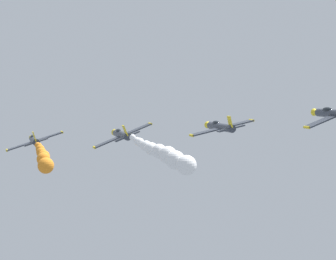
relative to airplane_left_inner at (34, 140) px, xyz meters
The scene contains 6 objects.
airplane_left_inner is the anchor object (origin of this frame).
smoke_trail_left_inner 16.83m from the airplane_left_inner, 89.73° to the right, with size 2.19×14.26×3.35m.
airplane_right_inner 16.50m from the airplane_left_inner, 41.97° to the right, with size 9.01×10.35×3.87m.
smoke_trail_right_inner 33.58m from the airplane_left_inner, 65.13° to the right, with size 4.63×18.05×3.82m.
airplane_left_outer 32.14m from the airplane_left_inner, 39.68° to the right, with size 9.41×10.35×3.04m.
airplane_right_outer 48.27m from the airplane_left_inner, 40.16° to the right, with size 9.08×10.35×3.70m.
Camera 1 is at (-25.39, -91.37, 106.68)m, focal length 69.89 mm.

